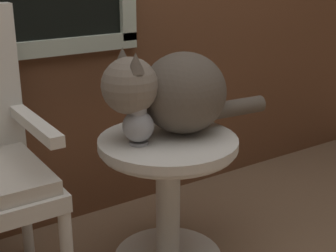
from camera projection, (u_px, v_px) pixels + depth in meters
name	position (u px, v px, depth m)	size (l,w,h in m)	color
wicker_side_table	(168.00, 181.00, 1.93)	(0.54, 0.54, 0.55)	silver
cat	(174.00, 92.00, 1.87)	(0.71, 0.35, 0.35)	brown
pewter_vase_with_ivy	(138.00, 122.00, 1.79)	(0.12, 0.12, 0.28)	#99999E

